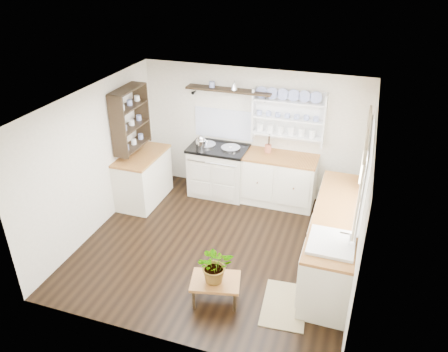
{
  "coord_description": "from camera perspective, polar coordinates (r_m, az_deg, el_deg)",
  "views": [
    {
      "loc": [
        1.83,
        -5.11,
        4.1
      ],
      "look_at": [
        0.03,
        0.25,
        1.1
      ],
      "focal_mm": 35.0,
      "sensor_mm": 36.0,
      "label": 1
    }
  ],
  "objects": [
    {
      "name": "utensil_crock",
      "position": [
        7.62,
        5.77,
        3.6
      ],
      "size": [
        0.12,
        0.12,
        0.14
      ],
      "primitive_type": "cylinder",
      "color": "#AB5A3E",
      "rests_on": "back_cabinets"
    },
    {
      "name": "right_cabinets",
      "position": [
        6.36,
        14.13,
        -7.96
      ],
      "size": [
        0.62,
        2.43,
        0.9
      ],
      "color": "silver",
      "rests_on": "floor"
    },
    {
      "name": "kettle",
      "position": [
        7.7,
        -3.02,
        4.5
      ],
      "size": [
        0.18,
        0.18,
        0.22
      ],
      "primitive_type": null,
      "color": "silver",
      "rests_on": "aga_cooker"
    },
    {
      "name": "potted_plant",
      "position": [
        5.53,
        -1.15,
        -11.49
      ],
      "size": [
        0.57,
        0.55,
        0.5
      ],
      "primitive_type": "imported",
      "rotation": [
        0.0,
        0.0,
        0.45
      ],
      "color": "#3F7233",
      "rests_on": "center_table"
    },
    {
      "name": "left_shelving",
      "position": [
        7.49,
        -12.16,
        7.4
      ],
      "size": [
        0.28,
        0.8,
        1.05
      ],
      "primitive_type": "cube",
      "color": "black",
      "rests_on": "wall_left"
    },
    {
      "name": "aga_cooker",
      "position": [
        7.96,
        -0.72,
        0.81
      ],
      "size": [
        1.04,
        0.72,
        0.96
      ],
      "color": "beige",
      "rests_on": "floor"
    },
    {
      "name": "ceiling",
      "position": [
        5.72,
        -1.08,
        9.59
      ],
      "size": [
        4.0,
        3.8,
        0.01
      ],
      "primitive_type": "cube",
      "color": "white",
      "rests_on": "wall_back"
    },
    {
      "name": "belfast_sink",
      "position": [
        5.55,
        13.72,
        -9.47
      ],
      "size": [
        0.55,
        0.6,
        0.45
      ],
      "color": "white",
      "rests_on": "right_cabinets"
    },
    {
      "name": "floor",
      "position": [
        6.8,
        -0.91,
        -9.12
      ],
      "size": [
        4.0,
        3.8,
        0.01
      ],
      "primitive_type": "cube",
      "color": "black",
      "rests_on": "ground"
    },
    {
      "name": "back_cabinets",
      "position": [
        7.73,
        7.22,
        -0.38
      ],
      "size": [
        1.27,
        0.63,
        0.9
      ],
      "color": "silver",
      "rests_on": "floor"
    },
    {
      "name": "left_cabinets",
      "position": [
        7.86,
        -10.49,
        -0.14
      ],
      "size": [
        0.62,
        1.13,
        0.9
      ],
      "color": "silver",
      "rests_on": "floor"
    },
    {
      "name": "window",
      "position": [
        5.84,
        17.83,
        0.78
      ],
      "size": [
        0.08,
        1.55,
        1.22
      ],
      "color": "white",
      "rests_on": "wall_right"
    },
    {
      "name": "plate_rack",
      "position": [
        7.52,
        8.51,
        7.84
      ],
      "size": [
        1.2,
        0.22,
        0.9
      ],
      "color": "white",
      "rests_on": "wall_back"
    },
    {
      "name": "wall_right",
      "position": [
        5.91,
        17.67,
        -3.5
      ],
      "size": [
        0.02,
        3.8,
        2.3
      ],
      "primitive_type": "cube",
      "color": "beige",
      "rests_on": "ground"
    },
    {
      "name": "floor_rug",
      "position": [
        5.9,
        7.89,
        -16.33
      ],
      "size": [
        0.62,
        0.89,
        0.02
      ],
      "primitive_type": "cube",
      "rotation": [
        0.0,
        0.0,
        0.09
      ],
      "color": "olive",
      "rests_on": "floor"
    },
    {
      "name": "center_table",
      "position": [
        5.73,
        -1.12,
        -13.77
      ],
      "size": [
        0.7,
        0.57,
        0.34
      ],
      "rotation": [
        0.0,
        0.0,
        0.23
      ],
      "color": "brown",
      "rests_on": "floor"
    },
    {
      "name": "wall_back",
      "position": [
        7.83,
        3.67,
        5.73
      ],
      "size": [
        4.0,
        0.02,
        2.3
      ],
      "primitive_type": "cube",
      "color": "beige",
      "rests_on": "ground"
    },
    {
      "name": "high_shelf",
      "position": [
        7.57,
        0.62,
        11.1
      ],
      "size": [
        1.5,
        0.29,
        0.16
      ],
      "color": "black",
      "rests_on": "wall_back"
    },
    {
      "name": "wall_left",
      "position": [
        7.04,
        -16.54,
        1.92
      ],
      "size": [
        0.02,
        3.8,
        2.3
      ],
      "primitive_type": "cube",
      "color": "beige",
      "rests_on": "ground"
    }
  ]
}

